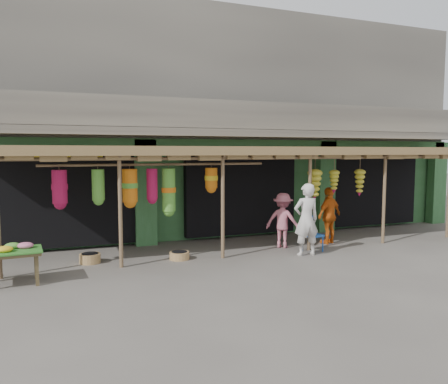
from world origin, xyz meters
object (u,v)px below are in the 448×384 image
object	(u,v)px
flower_table	(6,253)
blue_chair	(310,232)
person_front	(306,220)
person_shopper	(283,220)
person_vendor	(329,215)

from	to	relation	value
flower_table	blue_chair	bearing A→B (deg)	-0.87
person_front	person_shopper	xyz separation A→B (m)	(-0.10, 1.04, -0.17)
blue_chair	person_vendor	world-z (taller)	person_vendor
person_front	flower_table	bearing A→B (deg)	4.40
person_front	person_shopper	distance (m)	1.06
flower_table	person_front	world-z (taller)	person_front
blue_chair	person_front	size ratio (longest dim) A/B	0.50
flower_table	person_shopper	bearing A→B (deg)	4.79
person_shopper	person_front	bearing A→B (deg)	139.99
flower_table	person_vendor	xyz separation A→B (m)	(8.33, 1.08, 0.16)
blue_chair	person_front	bearing A→B (deg)	-149.06
blue_chair	person_shopper	bearing A→B (deg)	111.10
flower_table	person_vendor	distance (m)	8.40
person_front	person_shopper	world-z (taller)	person_front
person_vendor	person_front	bearing A→B (deg)	16.25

